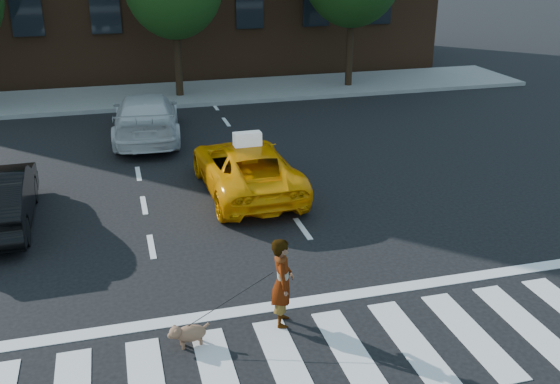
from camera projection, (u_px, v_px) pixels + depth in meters
name	position (u px, v px, depth m)	size (l,w,h in m)	color
ground	(287.00, 367.00, 9.04)	(120.00, 120.00, 0.00)	black
crosswalk	(287.00, 366.00, 9.04)	(13.00, 2.40, 0.01)	silver
stop_line	(261.00, 308.00, 10.47)	(12.00, 0.30, 0.01)	silver
sidewalk_far	(166.00, 95.00, 24.66)	(30.00, 4.00, 0.15)	slate
taxi	(246.00, 168.00, 15.11)	(2.08, 4.50, 1.25)	#F79D05
white_suv	(146.00, 117.00, 19.21)	(1.97, 4.84, 1.40)	silver
woman	(282.00, 282.00, 9.80)	(0.55, 0.36, 1.50)	#999999
dog	(188.00, 333.00, 9.43)	(0.66, 0.29, 0.37)	brown
taxi_sign	(247.00, 139.00, 14.64)	(0.65, 0.28, 0.32)	white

